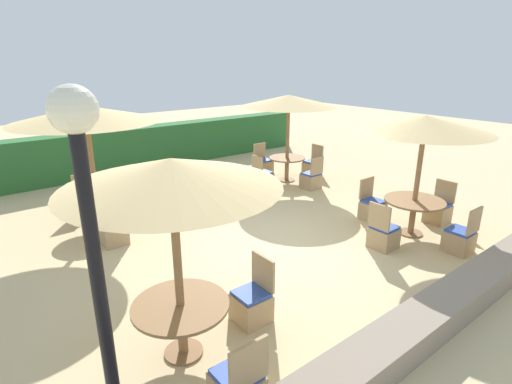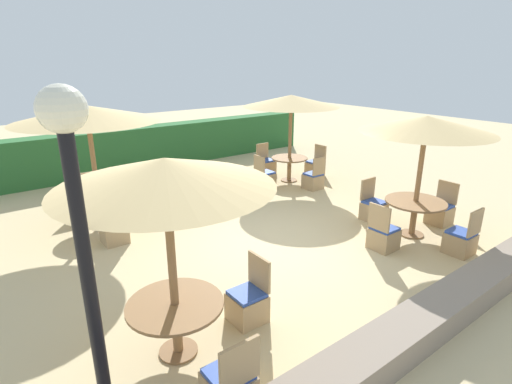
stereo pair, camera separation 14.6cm
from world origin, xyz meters
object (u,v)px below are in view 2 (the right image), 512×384
Objects in this scene: lamp_post at (78,211)px; parasol_back_left at (87,114)px; patio_chair_back_left_north at (90,202)px; round_table_front_right at (415,207)px; patio_chair_back_right_west at (265,178)px; patio_chair_front_right_east at (440,212)px; patio_chair_front_right_south at (461,241)px; parasol_back_right at (291,101)px; patio_chair_back_right_east at (315,167)px; patio_chair_front_right_north at (373,209)px; patio_chair_back_right_north at (266,165)px; round_table_back_right at (289,162)px; patio_chair_front_left_east at (248,303)px; parasol_front_right at (426,125)px; patio_chair_back_left_south at (114,230)px; round_table_front_left at (176,313)px; parasol_front_left at (165,174)px; patio_chair_back_right_south at (313,180)px; round_table_back_left at (99,201)px; patio_chair_front_right_west at (383,236)px.

lamp_post is 1.15× the size of parasol_back_left.
round_table_front_right is at bearing 132.81° from patio_chair_back_left_north.
patio_chair_back_right_west reaches higher than round_table_front_right.
patio_chair_front_right_south is at bearing 133.22° from patio_chair_front_right_east.
patio_chair_front_right_east is 0.32× the size of parasol_back_left.
parasol_back_right is 2.32m from patio_chair_back_right_east.
patio_chair_back_right_east and patio_chair_front_right_north have the same top height.
parasol_back_left is at bearing 11.35° from patio_chair_back_right_north.
patio_chair_front_right_south is (-0.57, -5.43, -2.07)m from parasol_back_right.
patio_chair_front_right_north is (-0.46, -4.45, 0.00)m from patio_chair_back_right_north.
patio_chair_front_left_east is (-4.90, -4.65, -0.30)m from round_table_back_right.
parasol_front_right reaches higher than patio_chair_front_left_east.
patio_chair_front_right_north and patio_chair_back_left_south have the same top height.
round_table_back_right is 1.13× the size of patio_chair_back_right_west.
parasol_back_left is at bearing -89.88° from patio_chair_back_right_west.
patio_chair_front_right_east is 6.48m from round_table_front_left.
parasol_front_right is at bearing -41.26° from parasol_back_left.
parasol_back_right is at bearing -98.48° from patio_chair_front_right_north.
parasol_front_left is at bearing -177.58° from round_table_front_right.
lamp_post reaches higher than patio_chair_front_right_south.
parasol_back_left is (-5.51, -0.05, 0.09)m from parasol_back_right.
lamp_post is 8.32m from patio_chair_back_right_west.
patio_chair_back_right_south is 7.04m from round_table_front_left.
round_table_front_right is 1.29× the size of patio_chair_back_left_north.
patio_chair_front_left_east is at bearing -143.37° from patio_chair_back_right_south.
patio_chair_front_right_east reaches higher than round_table_back_left.
lamp_post is at bearing -148.35° from patio_chair_back_right_south.
patio_chair_back_right_south is at bearing 31.37° from parasol_front_left.
parasol_front_left reaches higher than round_table_back_left.
parasol_back_left reaches higher than round_table_back_left.
round_table_back_left is (-3.95, 4.38, 0.30)m from patio_chair_front_right_west.
parasol_back_right is 2.29m from patio_chair_back_right_south.
round_table_back_right is 1.09m from patio_chair_back_right_north.
patio_chair_back_right_south reaches higher than round_table_back_right.
parasol_front_left is 5.95m from patio_chair_back_left_north.
patio_chair_front_right_south and patio_chair_front_right_north have the same top height.
patio_chair_back_right_north and patio_chair_front_right_north have the same top height.
parasol_front_left reaches higher than round_table_front_right.
parasol_back_left is (0.47, 4.59, 0.10)m from parasol_front_left.
round_table_back_left is at bearing 170.42° from patio_chair_back_right_south.
parasol_front_left reaches higher than patio_chair_back_right_west.
lamp_post reaches higher than parasol_front_left.
patio_chair_front_right_east is 1.00× the size of patio_chair_front_right_west.
patio_chair_back_right_west is 1.00× the size of patio_chair_front_right_west.
round_table_back_right is 1.13× the size of patio_chair_back_right_east.
parasol_front_right is 0.87× the size of parasol_back_left.
patio_chair_back_right_east reaches higher than round_table_front_left.
round_table_back_right is 1.13× the size of patio_chair_front_right_west.
parasol_front_left is at bearing -177.58° from parasol_front_right.
parasol_front_left is (-5.93, -5.69, 2.05)m from patio_chair_back_right_north.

